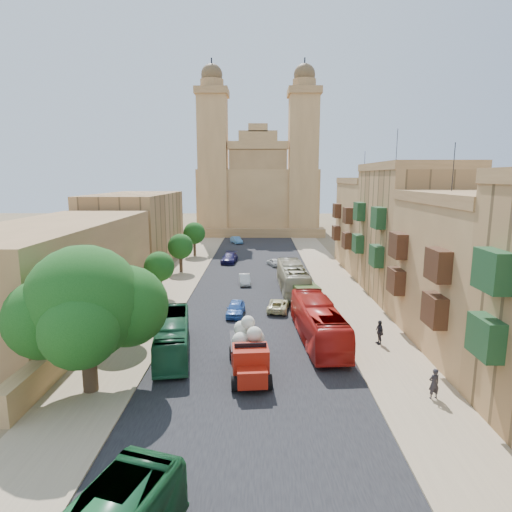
{
  "coord_description": "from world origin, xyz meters",
  "views": [
    {
      "loc": [
        0.4,
        -19.18,
        12.31
      ],
      "look_at": [
        0.0,
        26.0,
        4.0
      ],
      "focal_mm": 30.0,
      "sensor_mm": 36.0,
      "label": 1
    }
  ],
  "objects_px": {
    "street_tree_a": "(122,292)",
    "car_white_b": "(274,262)",
    "car_blue_a": "(236,308)",
    "street_tree_b": "(159,267)",
    "bus_red_east": "(318,322)",
    "car_cream": "(278,305)",
    "church": "(258,190)",
    "street_tree_c": "(180,247)",
    "street_tree_d": "(194,233)",
    "car_dkblue": "(229,258)",
    "bus_green_north": "(173,336)",
    "car_blue_b": "(236,240)",
    "pedestrian_a": "(434,384)",
    "ficus_tree": "(86,307)",
    "pedestrian_c": "(379,332)",
    "bus_cream_east": "(293,278)",
    "red_truck": "(249,350)",
    "olive_pickup": "(302,293)",
    "car_white_a": "(245,279)"
  },
  "relations": [
    {
      "from": "street_tree_a",
      "to": "car_white_b",
      "type": "bearing_deg",
      "value": 66.14
    },
    {
      "from": "car_white_b",
      "to": "car_blue_a",
      "type": "bearing_deg",
      "value": 58.98
    },
    {
      "from": "street_tree_b",
      "to": "car_blue_a",
      "type": "xyz_separation_m",
      "value": [
        8.23,
        -6.04,
        -2.57
      ]
    },
    {
      "from": "bus_red_east",
      "to": "car_cream",
      "type": "bearing_deg",
      "value": -74.71
    },
    {
      "from": "church",
      "to": "car_cream",
      "type": "height_order",
      "value": "church"
    },
    {
      "from": "street_tree_c",
      "to": "street_tree_d",
      "type": "height_order",
      "value": "street_tree_d"
    },
    {
      "from": "street_tree_a",
      "to": "car_white_b",
      "type": "xyz_separation_m",
      "value": [
        12.41,
        28.05,
        -3.24
      ]
    },
    {
      "from": "car_blue_a",
      "to": "car_dkblue",
      "type": "distance_m",
      "value": 24.39
    },
    {
      "from": "street_tree_b",
      "to": "street_tree_a",
      "type": "bearing_deg",
      "value": -90.0
    },
    {
      "from": "bus_green_north",
      "to": "car_blue_b",
      "type": "xyz_separation_m",
      "value": [
        1.73,
        51.54,
        -0.65
      ]
    },
    {
      "from": "street_tree_d",
      "to": "street_tree_c",
      "type": "bearing_deg",
      "value": -90.0
    },
    {
      "from": "car_cream",
      "to": "pedestrian_a",
      "type": "bearing_deg",
      "value": 124.44
    },
    {
      "from": "bus_green_north",
      "to": "pedestrian_a",
      "type": "bearing_deg",
      "value": -30.36
    },
    {
      "from": "ficus_tree",
      "to": "street_tree_a",
      "type": "xyz_separation_m",
      "value": [
        -0.58,
        7.99,
        -1.32
      ]
    },
    {
      "from": "pedestrian_c",
      "to": "car_cream",
      "type": "bearing_deg",
      "value": -148.49
    },
    {
      "from": "street_tree_a",
      "to": "street_tree_d",
      "type": "relative_size",
      "value": 1.05
    },
    {
      "from": "car_dkblue",
      "to": "bus_cream_east",
      "type": "bearing_deg",
      "value": -58.15
    },
    {
      "from": "bus_red_east",
      "to": "pedestrian_c",
      "type": "height_order",
      "value": "bus_red_east"
    },
    {
      "from": "street_tree_a",
      "to": "pedestrian_c",
      "type": "bearing_deg",
      "value": -2.07
    },
    {
      "from": "car_blue_a",
      "to": "red_truck",
      "type": "bearing_deg",
      "value": -79.55
    },
    {
      "from": "car_cream",
      "to": "car_blue_b",
      "type": "xyz_separation_m",
      "value": [
        -6.17,
        41.61,
        0.09
      ]
    },
    {
      "from": "street_tree_a",
      "to": "olive_pickup",
      "type": "xyz_separation_m",
      "value": [
        14.59,
        9.65,
        -2.73
      ]
    },
    {
      "from": "red_truck",
      "to": "street_tree_b",
      "type": "bearing_deg",
      "value": 118.83
    },
    {
      "from": "car_blue_a",
      "to": "pedestrian_a",
      "type": "distance_m",
      "value": 19.01
    },
    {
      "from": "street_tree_d",
      "to": "car_dkblue",
      "type": "xyz_separation_m",
      "value": [
        5.96,
        -5.76,
        -2.88
      ]
    },
    {
      "from": "red_truck",
      "to": "bus_red_east",
      "type": "relative_size",
      "value": 0.57
    },
    {
      "from": "car_white_b",
      "to": "car_blue_b",
      "type": "xyz_separation_m",
      "value": [
        -6.43,
        20.92,
        0.1
      ]
    },
    {
      "from": "church",
      "to": "bus_cream_east",
      "type": "distance_m",
      "value": 53.21
    },
    {
      "from": "car_white_a",
      "to": "car_dkblue",
      "type": "distance_m",
      "value": 13.07
    },
    {
      "from": "street_tree_b",
      "to": "street_tree_c",
      "type": "relative_size",
      "value": 0.95
    },
    {
      "from": "street_tree_c",
      "to": "pedestrian_c",
      "type": "relative_size",
      "value": 2.76
    },
    {
      "from": "church",
      "to": "street_tree_c",
      "type": "relative_size",
      "value": 7.13
    },
    {
      "from": "street_tree_c",
      "to": "olive_pickup",
      "type": "distance_m",
      "value": 20.6
    },
    {
      "from": "red_truck",
      "to": "pedestrian_c",
      "type": "height_order",
      "value": "red_truck"
    },
    {
      "from": "bus_cream_east",
      "to": "car_cream",
      "type": "distance_m",
      "value": 7.11
    },
    {
      "from": "bus_green_north",
      "to": "car_blue_a",
      "type": "bearing_deg",
      "value": 55.87
    },
    {
      "from": "street_tree_b",
      "to": "pedestrian_c",
      "type": "height_order",
      "value": "street_tree_b"
    },
    {
      "from": "car_white_b",
      "to": "bus_cream_east",
      "type": "bearing_deg",
      "value": 76.23
    },
    {
      "from": "bus_red_east",
      "to": "car_white_b",
      "type": "distance_m",
      "value": 28.41
    },
    {
      "from": "street_tree_c",
      "to": "car_blue_a",
      "type": "relative_size",
      "value": 1.34
    },
    {
      "from": "street_tree_c",
      "to": "bus_red_east",
      "type": "distance_m",
      "value": 28.49
    },
    {
      "from": "red_truck",
      "to": "pedestrian_a",
      "type": "relative_size",
      "value": 3.44
    },
    {
      "from": "car_white_a",
      "to": "bus_cream_east",
      "type": "bearing_deg",
      "value": -37.21
    },
    {
      "from": "street_tree_d",
      "to": "bus_green_north",
      "type": "distance_m",
      "value": 38.88
    },
    {
      "from": "bus_red_east",
      "to": "bus_green_north",
      "type": "bearing_deg",
      "value": 8.19
    },
    {
      "from": "street_tree_a",
      "to": "car_white_a",
      "type": "relative_size",
      "value": 1.59
    },
    {
      "from": "bus_cream_east",
      "to": "car_blue_a",
      "type": "xyz_separation_m",
      "value": [
        -5.77,
        -8.2,
        -0.89
      ]
    },
    {
      "from": "street_tree_b",
      "to": "olive_pickup",
      "type": "height_order",
      "value": "street_tree_b"
    },
    {
      "from": "bus_cream_east",
      "to": "pedestrian_c",
      "type": "distance_m",
      "value": 15.81
    },
    {
      "from": "car_blue_a",
      "to": "church",
      "type": "bearing_deg",
      "value": 91.43
    }
  ]
}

